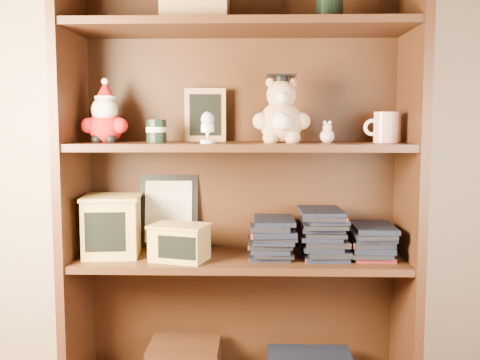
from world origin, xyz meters
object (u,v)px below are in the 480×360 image
object	(u,v)px
bookcase	(240,190)
grad_teddy_bear	(281,116)
teacher_mug	(385,127)
treats_box	(112,225)

from	to	relation	value
bookcase	grad_teddy_bear	bearing A→B (deg)	-21.86
teacher_mug	treats_box	size ratio (longest dim) A/B	0.55
bookcase	grad_teddy_bear	size ratio (longest dim) A/B	6.72
grad_teddy_bear	treats_box	distance (m)	0.71
grad_teddy_bear	treats_box	size ratio (longest dim) A/B	1.10
treats_box	bookcase	bearing A→B (deg)	6.53
teacher_mug	bookcase	bearing A→B (deg)	174.21
bookcase	teacher_mug	world-z (taller)	bookcase
grad_teddy_bear	teacher_mug	xyz separation A→B (m)	(0.36, 0.01, -0.04)
teacher_mug	grad_teddy_bear	bearing A→B (deg)	-178.84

